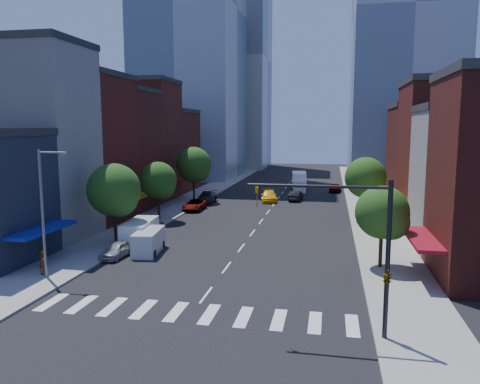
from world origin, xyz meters
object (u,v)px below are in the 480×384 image
Objects in this scene: cargo_van_far at (139,233)px; pedestrian_near at (43,261)px; parked_car_rear at (207,197)px; traffic_car_oncoming at (296,196)px; parked_car_third at (194,205)px; parked_car_front at (117,250)px; pedestrian_far at (130,231)px; taxi at (269,196)px; traffic_car_far at (335,188)px; box_truck at (299,182)px; parked_car_second at (151,229)px; cargo_van_near at (148,242)px.

pedestrian_near is (-3.24, -9.74, -0.02)m from cargo_van_far.
traffic_car_oncoming is (12.26, 4.55, -0.07)m from parked_car_rear.
traffic_car_oncoming is at bearing 40.20° from parked_car_third.
pedestrian_far is (-1.00, 4.95, 0.41)m from parked_car_front.
taxi is 4.04m from traffic_car_oncoming.
pedestrian_near reaches higher than traffic_car_oncoming.
parked_car_rear is 23.56m from pedestrian_far.
parked_car_third is 1.14× the size of traffic_car_far.
parked_car_front is at bearing 76.42° from traffic_car_oncoming.
box_truck reaches higher than pedestrian_near.
parked_car_second is 20.88m from parked_car_rear.
parked_car_second is 0.79× the size of taxi.
traffic_car_far is at bearing 36.33° from parked_car_rear.
parked_car_front is 2.09× the size of pedestrian_far.
traffic_car_oncoming reaches higher than parked_car_second.
box_truck is (-6.02, 0.69, 0.70)m from traffic_car_far.
cargo_van_far is (0.21, -24.31, 0.33)m from parked_car_rear.
box_truck reaches higher than parked_car_second.
cargo_van_far is at bearing -90.12° from parked_car_third.
pedestrian_near is at bearing -111.82° from box_truck.
cargo_van_far is (0.21, -18.21, 0.44)m from parked_car_third.
cargo_van_far reaches higher than traffic_car_far.
cargo_van_near is at bearing 75.32° from traffic_car_far.
pedestrian_far is (-19.00, -38.45, 0.33)m from traffic_car_far.
box_truck is (9.96, 42.29, 0.46)m from cargo_van_near.
traffic_car_far is 42.89m from pedestrian_far.
cargo_van_far reaches higher than parked_car_front.
parked_car_rear is at bearing 84.87° from parked_car_second.
cargo_van_near reaches higher than parked_car_rear.
parked_car_front is at bearing -112.88° from taxi.
taxi is 15.18m from traffic_car_far.
parked_car_second reaches higher than parked_car_third.
pedestrian_far is at bearing 71.51° from traffic_car_oncoming.
pedestrian_near is 10.71m from pedestrian_far.
pedestrian_far is at bearing 106.29° from parked_car_front.
parked_car_rear is at bearing 89.22° from parked_car_third.
parked_car_rear is 23.38m from traffic_car_far.
parked_car_rear is at bearing -167.91° from taxi.
box_truck is (-0.28, 11.05, 0.71)m from traffic_car_oncoming.
taxi is at bearing 174.72° from pedestrian_far.
traffic_car_oncoming is 11.84m from traffic_car_far.
parked_car_front is 4.21m from cargo_van_far.
box_truck reaches higher than parked_car_front.
cargo_van_near is 4.36m from pedestrian_far.
pedestrian_far is (-12.98, -39.14, -0.37)m from box_truck.
parked_car_second is 25.42m from taxi.
traffic_car_oncoming is (12.26, 33.04, 0.07)m from parked_car_front.
traffic_car_far is 0.56× the size of box_truck.
parked_car_second is 6.15m from cargo_van_near.
pedestrian_far is at bearing 142.42° from cargo_van_far.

